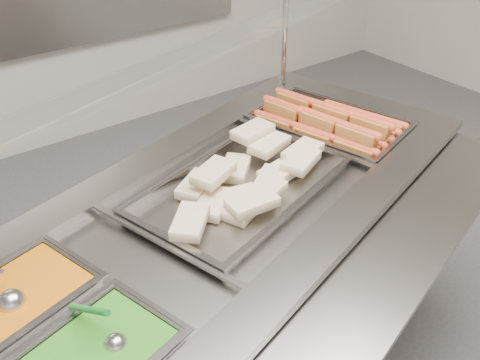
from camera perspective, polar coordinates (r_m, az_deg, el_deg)
steam_counter at (r=1.76m, az=-0.91°, el=-12.24°), size 1.82×1.17×0.80m
tray_rail at (r=1.35m, az=14.62°, el=-9.63°), size 1.61×0.74×0.05m
sneeze_guard at (r=1.46m, az=-7.34°, el=11.92°), size 1.49×0.65×0.39m
pan_hotdogs at (r=1.92m, az=9.43°, el=5.28°), size 0.43×0.56×0.09m
pan_wraps at (r=1.54m, az=0.20°, el=-1.21°), size 0.68×0.51×0.06m
pan_beans at (r=1.32m, az=-21.89°, el=-12.00°), size 0.32×0.28×0.09m
hotdogs_in_buns at (r=1.88m, az=9.49°, el=6.09°), size 0.38×0.50×0.10m
tortilla_wraps at (r=1.53m, az=0.95°, el=0.07°), size 0.62×0.37×0.09m
ladle at (r=1.27m, az=-23.30°, el=-11.73°), size 0.08×0.17×0.13m
serving_spoon at (r=1.13m, az=-13.60°, el=-16.10°), size 0.07×0.16×0.12m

